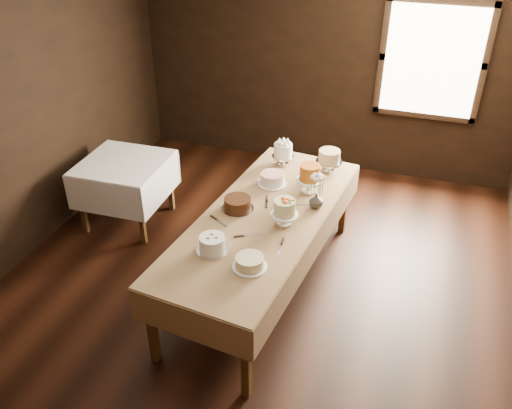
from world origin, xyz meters
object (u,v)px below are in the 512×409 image
(display_table, at_px, (263,222))
(cake_speckled, at_px, (329,162))
(cake_chocolate, at_px, (238,204))
(cake_server_d, at_px, (304,204))
(cake_caramel, at_px, (309,180))
(cake_cream, at_px, (250,263))
(cake_server_c, at_px, (267,199))
(cake_server_a, at_px, (252,235))
(cake_server_e, at_px, (222,223))
(cake_flowers, at_px, (284,214))
(cake_swirl, at_px, (212,244))
(cake_lattice, at_px, (272,180))
(side_table, at_px, (124,169))
(cake_meringue, at_px, (283,155))
(cake_server_b, at_px, (279,250))
(flower_vase, at_px, (316,201))

(display_table, xyz_separation_m, cake_speckled, (0.38, 1.05, 0.17))
(cake_chocolate, distance_m, cake_server_d, 0.64)
(cake_caramel, bearing_deg, cake_server_d, -85.52)
(cake_cream, height_order, cake_server_c, cake_cream)
(cake_chocolate, bearing_deg, cake_server_a, -52.83)
(display_table, bearing_deg, cake_caramel, 62.76)
(cake_server_a, height_order, cake_server_e, same)
(cake_speckled, distance_m, cake_caramel, 0.50)
(cake_flowers, bearing_deg, cake_cream, -97.67)
(cake_server_d, bearing_deg, cake_swirl, -137.36)
(cake_swirl, distance_m, cake_cream, 0.38)
(cake_lattice, xyz_separation_m, cake_caramel, (0.39, -0.03, 0.08))
(cake_caramel, xyz_separation_m, cake_cream, (-0.16, -1.32, -0.08))
(cake_flowers, relative_size, cake_swirl, 0.88)
(side_table, relative_size, cake_chocolate, 3.03)
(display_table, xyz_separation_m, side_table, (-1.86, 0.64, -0.09))
(cake_flowers, bearing_deg, cake_meringue, 106.86)
(side_table, relative_size, cake_swirl, 3.15)
(cake_server_b, xyz_separation_m, cake_server_d, (0.02, 0.76, 0.00))
(cake_caramel, distance_m, cake_server_d, 0.29)
(side_table, relative_size, flower_vase, 6.59)
(cake_server_e, distance_m, flower_vase, 0.92)
(cake_meringue, bearing_deg, cake_cream, -82.24)
(cake_swirl, bearing_deg, cake_chocolate, 92.07)
(cake_chocolate, height_order, cake_flowers, cake_flowers)
(cake_lattice, xyz_separation_m, cake_server_d, (0.41, -0.28, -0.05))
(cake_chocolate, distance_m, cake_server_b, 0.74)
(cake_lattice, xyz_separation_m, cake_chocolate, (-0.17, -0.56, 0.00))
(cake_caramel, height_order, cake_server_b, cake_caramel)
(cake_caramel, bearing_deg, cake_server_a, -108.00)
(cake_server_a, bearing_deg, side_table, 122.32)
(cake_speckled, relative_size, cake_flowers, 1.19)
(side_table, height_order, flower_vase, flower_vase)
(flower_vase, bearing_deg, cake_meringue, 126.25)
(cake_lattice, height_order, cake_server_c, cake_lattice)
(display_table, height_order, cake_cream, cake_cream)
(display_table, relative_size, cake_caramel, 9.17)
(cake_speckled, height_order, cake_server_d, cake_speckled)
(cake_caramel, distance_m, cake_swirl, 1.32)
(display_table, height_order, cake_server_d, cake_server_d)
(cake_speckled, relative_size, cake_swirl, 1.05)
(cake_swirl, distance_m, cake_server_a, 0.41)
(side_table, xyz_separation_m, cake_chocolate, (1.59, -0.60, 0.21))
(cake_cream, distance_m, cake_server_a, 0.45)
(cake_server_a, xyz_separation_m, cake_server_d, (0.31, 0.63, 0.00))
(cake_flowers, height_order, cake_server_e, cake_flowers)
(cake_swirl, distance_m, flower_vase, 1.16)
(cake_lattice, distance_m, cake_chocolate, 0.58)
(cake_meringue, height_order, cake_caramel, cake_caramel)
(cake_lattice, relative_size, cake_swirl, 1.02)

